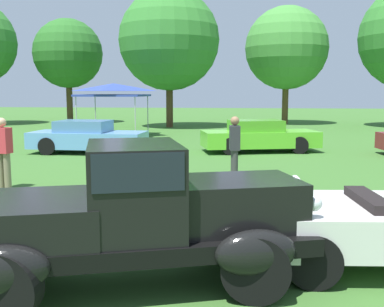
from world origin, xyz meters
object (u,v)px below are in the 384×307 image
canopy_tent_left_field (113,89)px  spectator_between_cars (235,148)px  feature_pickup_truck (128,214)px  show_car_skyblue (87,137)px  show_car_lime (259,136)px  spectator_far_side (3,151)px

canopy_tent_left_field → spectator_between_cars: bearing=-61.5°
feature_pickup_truck → spectator_between_cars: 6.34m
show_car_skyblue → spectator_between_cars: 7.72m
show_car_skyblue → show_car_lime: 6.50m
feature_pickup_truck → show_car_lime: (1.91, 12.62, -0.27)m
show_car_skyblue → spectator_between_cars: spectator_between_cars is taller
canopy_tent_left_field → spectator_far_side: bearing=-85.4°
spectator_between_cars → feature_pickup_truck: bearing=-100.1°
feature_pickup_truck → canopy_tent_left_field: (-5.34, 18.12, 1.56)m
show_car_lime → canopy_tent_left_field: canopy_tent_left_field is taller
feature_pickup_truck → spectator_between_cars: feature_pickup_truck is taller
spectator_far_side → feature_pickup_truck: bearing=-49.6°
show_car_skyblue → spectator_between_cars: (5.61, -5.29, 0.31)m
spectator_far_side → spectator_between_cars: bearing=12.5°
feature_pickup_truck → canopy_tent_left_field: bearing=106.4°
spectator_far_side → canopy_tent_left_field: bearing=94.6°
feature_pickup_truck → show_car_lime: size_ratio=0.99×
show_car_lime → canopy_tent_left_field: 9.28m
show_car_skyblue → show_car_lime: (6.41, 1.08, 0.00)m
feature_pickup_truck → spectator_between_cars: size_ratio=2.71×
show_car_skyblue → spectator_between_cars: size_ratio=2.55×
feature_pickup_truck → show_car_skyblue: feature_pickup_truck is taller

